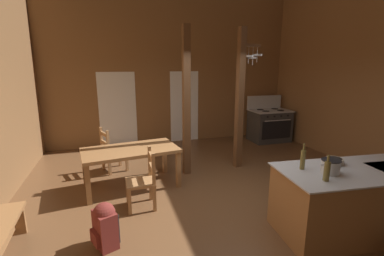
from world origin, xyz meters
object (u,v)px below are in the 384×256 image
stove_range (269,125)px  ladderback_chair_near_window (112,151)px  ladderback_chair_by_post (143,180)px  backpack (105,224)px  bottle_tall_on_counter (303,159)px  kitchen_island (356,200)px  mixing_bowl_on_counter (334,161)px  dining_table (131,153)px  stockpot_on_counter (331,167)px  bottle_short_on_counter (327,171)px

stove_range → ladderback_chair_near_window: 4.67m
stove_range → ladderback_chair_by_post: bearing=-144.9°
backpack → bottle_tall_on_counter: 2.66m
kitchen_island → stove_range: size_ratio=1.69×
mixing_bowl_on_counter → bottle_tall_on_counter: bottle_tall_on_counter is taller
dining_table → stockpot_on_counter: size_ratio=5.91×
dining_table → mixing_bowl_on_counter: (2.63, -2.04, 0.29)m
dining_table → bottle_short_on_counter: bottle_short_on_counter is taller
backpack → bottle_short_on_counter: bottle_short_on_counter is taller
ladderback_chair_near_window → backpack: ladderback_chair_near_window is taller
stove_range → bottle_tall_on_counter: (-2.12, -4.11, 0.56)m
stockpot_on_counter → bottle_tall_on_counter: (-0.24, 0.22, 0.05)m
dining_table → bottle_tall_on_counter: size_ratio=5.17×
stockpot_on_counter → bottle_short_on_counter: size_ratio=0.96×
backpack → stockpot_on_counter: stockpot_on_counter is taller
kitchen_island → mixing_bowl_on_counter: size_ratio=9.72×
kitchen_island → ladderback_chair_by_post: 3.06m
stove_range → ladderback_chair_by_post: stove_range is taller
bottle_short_on_counter → backpack: bearing=163.0°
stove_range → mixing_bowl_on_counter: size_ratio=5.73×
dining_table → ladderback_chair_by_post: size_ratio=1.91×
stockpot_on_counter → ladderback_chair_near_window: bearing=129.8°
backpack → bottle_tall_on_counter: bottle_tall_on_counter is taller
bottle_short_on_counter → mixing_bowl_on_counter: bearing=38.7°
stockpot_on_counter → bottle_short_on_counter: (-0.21, -0.17, 0.04)m
kitchen_island → dining_table: (-2.82, 2.30, 0.20)m
backpack → bottle_short_on_counter: (2.56, -0.78, 0.71)m
stockpot_on_counter → ladderback_chair_by_post: bearing=146.0°
stockpot_on_counter → bottle_tall_on_counter: bottle_tall_on_counter is taller
bottle_tall_on_counter → bottle_short_on_counter: bottle_tall_on_counter is taller
ladderback_chair_near_window → backpack: bearing=-92.6°
ladderback_chair_by_post → backpack: size_ratio=1.59×
mixing_bowl_on_counter → bottle_tall_on_counter: (-0.56, -0.04, 0.10)m
ladderback_chair_by_post → bottle_tall_on_counter: (1.94, -1.25, 0.59)m
bottle_short_on_counter → ladderback_chair_by_post: bearing=140.3°
backpack → stockpot_on_counter: size_ratio=1.95×
kitchen_island → stove_range: bearing=72.3°
kitchen_island → mixing_bowl_on_counter: (-0.18, 0.26, 0.49)m
dining_table → ladderback_chair_by_post: 0.86m
ladderback_chair_by_post → backpack: bearing=-124.3°
mixing_bowl_on_counter → bottle_short_on_counter: 0.68m
backpack → stove_range: bearing=38.6°
ladderback_chair_by_post → bottle_tall_on_counter: bearing=-32.8°
stockpot_on_counter → dining_table: bearing=135.3°
ladderback_chair_near_window → ladderback_chair_by_post: same height
ladderback_chair_by_post → bottle_short_on_counter: bottle_short_on_counter is taller
dining_table → ladderback_chair_near_window: 0.97m
kitchen_island → dining_table: bearing=140.8°
dining_table → stockpot_on_counter: stockpot_on_counter is taller
stove_range → ladderback_chair_near_window: stove_range is taller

